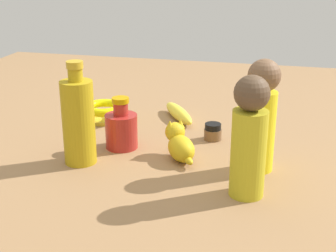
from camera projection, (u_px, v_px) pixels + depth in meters
name	position (u px, v px, depth m)	size (l,w,h in m)	color
ground	(168.00, 146.00, 1.25)	(2.00, 2.00, 0.00)	#936D47
bottle_short	(121.00, 129.00, 1.22)	(0.08, 0.08, 0.13)	#A32520
bottle_tall	(78.00, 120.00, 1.12)	(0.07, 0.07, 0.24)	#B39314
person_figure_adult	(262.00, 114.00, 1.07)	(0.08, 0.08, 0.26)	yellow
person_figure_child	(249.00, 138.00, 0.96)	(0.07, 0.07, 0.25)	gold
banana	(179.00, 113.00, 1.43)	(0.19, 0.04, 0.04)	yellow
cat_figurine	(180.00, 144.00, 1.16)	(0.10, 0.12, 0.09)	gold
bowl	(104.00, 110.00, 1.41)	(0.12, 0.12, 0.05)	gold
nail_polish_jar	(213.00, 132.00, 1.28)	(0.05, 0.05, 0.04)	brown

